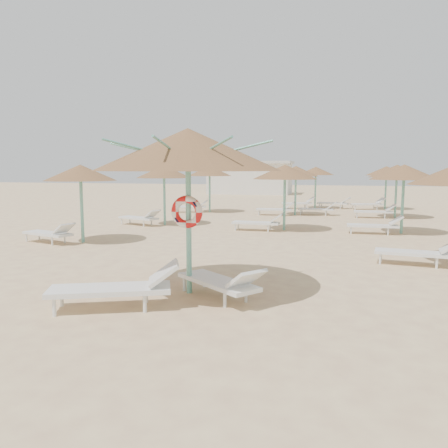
# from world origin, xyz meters

# --- Properties ---
(ground) EXTENTS (120.00, 120.00, 0.00)m
(ground) POSITION_xyz_m (0.00, 0.00, 0.00)
(ground) COLOR #E0BF88
(ground) RESTS_ON ground
(main_palapa) EXTENTS (3.68, 3.68, 3.30)m
(main_palapa) POSITION_xyz_m (-0.17, -0.09, 2.87)
(main_palapa) COLOR #68B5A1
(main_palapa) RESTS_ON ground
(lounger_main_a) EXTENTS (2.39, 1.53, 0.84)m
(lounger_main_a) POSITION_xyz_m (-1.06, -1.37, 0.40)
(lounger_main_a) COLOR white
(lounger_main_a) RESTS_ON ground
(lounger_main_b) EXTENTS (2.01, 1.74, 0.75)m
(lounger_main_b) POSITION_xyz_m (0.60, -0.37, 0.36)
(lounger_main_b) COLOR white
(lounger_main_b) RESTS_ON ground
(palapa_field) EXTENTS (20.55, 18.73, 2.72)m
(palapa_field) POSITION_xyz_m (2.86, 11.68, 2.29)
(palapa_field) COLOR #68B5A1
(palapa_field) RESTS_ON ground
(service_hut) EXTENTS (8.40, 4.40, 3.25)m
(service_hut) POSITION_xyz_m (-6.00, 35.00, 1.64)
(service_hut) COLOR silver
(service_hut) RESTS_ON ground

